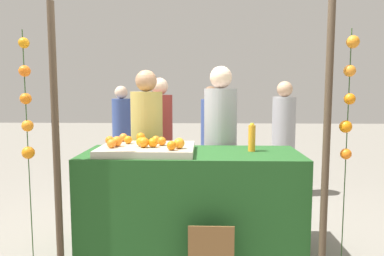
{
  "coord_description": "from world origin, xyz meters",
  "views": [
    {
      "loc": [
        0.1,
        -3.25,
        1.48
      ],
      "look_at": [
        0.0,
        0.15,
        1.11
      ],
      "focal_mm": 34.6,
      "sensor_mm": 36.0,
      "label": 1
    }
  ],
  "objects_px": {
    "orange_0": "(162,141)",
    "vendor_left": "(147,154)",
    "vendor_right": "(220,153)",
    "orange_1": "(110,140)",
    "chalkboard_sign": "(211,254)",
    "stall_counter": "(192,201)",
    "juice_bottle": "(252,138)"
  },
  "relations": [
    {
      "from": "stall_counter",
      "to": "chalkboard_sign",
      "type": "distance_m",
      "value": 0.62
    },
    {
      "from": "stall_counter",
      "to": "vendor_right",
      "type": "relative_size",
      "value": 1.14
    },
    {
      "from": "stall_counter",
      "to": "orange_1",
      "type": "height_order",
      "value": "orange_1"
    },
    {
      "from": "orange_1",
      "to": "vendor_right",
      "type": "bearing_deg",
      "value": 28.41
    },
    {
      "from": "orange_0",
      "to": "juice_bottle",
      "type": "xyz_separation_m",
      "value": [
        0.81,
        0.08,
        0.02
      ]
    },
    {
      "from": "orange_0",
      "to": "chalkboard_sign",
      "type": "distance_m",
      "value": 1.05
    },
    {
      "from": "chalkboard_sign",
      "to": "vendor_right",
      "type": "xyz_separation_m",
      "value": [
        0.12,
        1.13,
        0.58
      ]
    },
    {
      "from": "stall_counter",
      "to": "vendor_right",
      "type": "bearing_deg",
      "value": 63.89
    },
    {
      "from": "stall_counter",
      "to": "orange_1",
      "type": "relative_size",
      "value": 24.65
    },
    {
      "from": "orange_1",
      "to": "vendor_right",
      "type": "xyz_separation_m",
      "value": [
        1.02,
        0.55,
        -0.21
      ]
    },
    {
      "from": "vendor_right",
      "to": "chalkboard_sign",
      "type": "bearing_deg",
      "value": -95.96
    },
    {
      "from": "orange_0",
      "to": "orange_1",
      "type": "distance_m",
      "value": 0.48
    },
    {
      "from": "vendor_left",
      "to": "vendor_right",
      "type": "height_order",
      "value": "vendor_right"
    },
    {
      "from": "stall_counter",
      "to": "chalkboard_sign",
      "type": "xyz_separation_m",
      "value": [
        0.17,
        -0.55,
        -0.24
      ]
    },
    {
      "from": "stall_counter",
      "to": "chalkboard_sign",
      "type": "height_order",
      "value": "stall_counter"
    },
    {
      "from": "stall_counter",
      "to": "vendor_left",
      "type": "relative_size",
      "value": 1.16
    },
    {
      "from": "juice_bottle",
      "to": "chalkboard_sign",
      "type": "bearing_deg",
      "value": -121.69
    },
    {
      "from": "orange_0",
      "to": "vendor_left",
      "type": "bearing_deg",
      "value": 110.31
    },
    {
      "from": "stall_counter",
      "to": "orange_0",
      "type": "distance_m",
      "value": 0.61
    },
    {
      "from": "chalkboard_sign",
      "to": "vendor_right",
      "type": "height_order",
      "value": "vendor_right"
    },
    {
      "from": "stall_counter",
      "to": "chalkboard_sign",
      "type": "bearing_deg",
      "value": -73.05
    },
    {
      "from": "vendor_right",
      "to": "orange_0",
      "type": "bearing_deg",
      "value": -132.74
    },
    {
      "from": "juice_bottle",
      "to": "vendor_left",
      "type": "bearing_deg",
      "value": 152.61
    },
    {
      "from": "vendor_left",
      "to": "chalkboard_sign",
      "type": "bearing_deg",
      "value": -60.16
    },
    {
      "from": "vendor_left",
      "to": "vendor_right",
      "type": "relative_size",
      "value": 0.98
    },
    {
      "from": "stall_counter",
      "to": "orange_0",
      "type": "height_order",
      "value": "orange_0"
    },
    {
      "from": "orange_1",
      "to": "orange_0",
      "type": "bearing_deg",
      "value": -4.66
    },
    {
      "from": "orange_1",
      "to": "juice_bottle",
      "type": "relative_size",
      "value": 0.31
    },
    {
      "from": "vendor_right",
      "to": "vendor_left",
      "type": "bearing_deg",
      "value": 178.74
    },
    {
      "from": "stall_counter",
      "to": "vendor_left",
      "type": "bearing_deg",
      "value": 129.35
    },
    {
      "from": "stall_counter",
      "to": "juice_bottle",
      "type": "height_order",
      "value": "juice_bottle"
    },
    {
      "from": "orange_0",
      "to": "stall_counter",
      "type": "bearing_deg",
      "value": 2.81
    }
  ]
}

